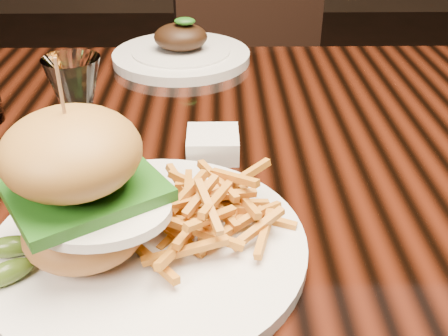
{
  "coord_description": "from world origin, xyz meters",
  "views": [
    {
      "loc": [
        -0.04,
        -0.6,
        1.1
      ],
      "look_at": [
        -0.03,
        -0.13,
        0.81
      ],
      "focal_mm": 42.0,
      "sensor_mm": 36.0,
      "label": 1
    }
  ],
  "objects_px": {
    "burger_plate": "(132,211)",
    "far_dish": "(181,53)",
    "chair_far": "(260,68)",
    "wine_glass": "(77,98)",
    "dining_table": "(244,204)"
  },
  "relations": [
    {
      "from": "burger_plate",
      "to": "far_dish",
      "type": "xyz_separation_m",
      "value": [
        0.01,
        0.56,
        -0.04
      ]
    },
    {
      "from": "far_dish",
      "to": "chair_far",
      "type": "height_order",
      "value": "chair_far"
    },
    {
      "from": "wine_glass",
      "to": "chair_far",
      "type": "distance_m",
      "value": 1.06
    },
    {
      "from": "far_dish",
      "to": "dining_table",
      "type": "bearing_deg",
      "value": -74.18
    },
    {
      "from": "burger_plate",
      "to": "dining_table",
      "type": "bearing_deg",
      "value": 37.03
    },
    {
      "from": "wine_glass",
      "to": "far_dish",
      "type": "relative_size",
      "value": 0.63
    },
    {
      "from": "dining_table",
      "to": "far_dish",
      "type": "height_order",
      "value": "far_dish"
    },
    {
      "from": "dining_table",
      "to": "far_dish",
      "type": "distance_m",
      "value": 0.39
    },
    {
      "from": "burger_plate",
      "to": "chair_far",
      "type": "relative_size",
      "value": 0.34
    },
    {
      "from": "wine_glass",
      "to": "far_dish",
      "type": "bearing_deg",
      "value": 79.24
    },
    {
      "from": "burger_plate",
      "to": "chair_far",
      "type": "xyz_separation_m",
      "value": [
        0.21,
        1.08,
        -0.26
      ]
    },
    {
      "from": "dining_table",
      "to": "burger_plate",
      "type": "distance_m",
      "value": 0.26
    },
    {
      "from": "dining_table",
      "to": "chair_far",
      "type": "xyz_separation_m",
      "value": [
        0.09,
        0.89,
        -0.13
      ]
    },
    {
      "from": "dining_table",
      "to": "burger_plate",
      "type": "xyz_separation_m",
      "value": [
        -0.12,
        -0.19,
        0.13
      ]
    },
    {
      "from": "wine_glass",
      "to": "chair_far",
      "type": "xyz_separation_m",
      "value": [
        0.28,
        0.97,
        -0.33
      ]
    }
  ]
}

